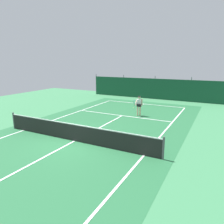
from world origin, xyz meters
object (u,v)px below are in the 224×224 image
at_px(tennis_player, 139,104).
at_px(water_bottle, 26,120).
at_px(tennis_net, 74,132).
at_px(parked_car, 159,89).
at_px(tennis_ball_near_player, 133,108).
at_px(tennis_ball_by_sideline, 184,108).
at_px(tennis_ball_midcourt, 113,121).

bearing_deg(tennis_player, water_bottle, 24.71).
bearing_deg(tennis_net, parked_car, 90.71).
xyz_separation_m(parked_car, water_bottle, (-5.43, -16.99, -0.72)).
bearing_deg(tennis_net, tennis_ball_near_player, 91.57).
xyz_separation_m(tennis_ball_near_player, tennis_ball_by_sideline, (4.31, 2.35, 0.00)).
bearing_deg(tennis_ball_by_sideline, tennis_ball_midcourt, -118.38).
height_order(tennis_net, tennis_player, tennis_player).
height_order(tennis_net, parked_car, parked_car).
distance_m(tennis_net, parked_car, 18.47).
bearing_deg(tennis_player, parked_car, -97.15).
height_order(tennis_player, tennis_ball_by_sideline, tennis_player).
bearing_deg(parked_car, water_bottle, -101.94).
height_order(tennis_player, tennis_ball_midcourt, tennis_player).
bearing_deg(tennis_ball_midcourt, tennis_player, 65.60).
height_order(tennis_ball_by_sideline, water_bottle, water_bottle).
bearing_deg(tennis_ball_near_player, tennis_player, -59.68).
bearing_deg(tennis_player, tennis_net, 65.99).
distance_m(tennis_net, tennis_ball_midcourt, 4.57).
relative_size(tennis_ball_near_player, tennis_ball_midcourt, 1.00).
height_order(tennis_ball_near_player, tennis_ball_by_sideline, same).
bearing_deg(tennis_net, tennis_player, 80.29).
height_order(tennis_ball_midcourt, tennis_ball_by_sideline, same).
xyz_separation_m(tennis_net, tennis_ball_by_sideline, (4.05, 11.90, -0.48)).
xyz_separation_m(tennis_ball_midcourt, tennis_ball_by_sideline, (3.97, 7.35, 0.00)).
bearing_deg(tennis_ball_near_player, water_bottle, -123.78).
bearing_deg(parked_car, tennis_net, -83.50).
distance_m(tennis_ball_near_player, water_bottle, 9.71).
relative_size(tennis_net, tennis_player, 6.17).
distance_m(tennis_net, tennis_player, 7.15).
xyz_separation_m(tennis_net, tennis_ball_midcourt, (0.07, 4.54, -0.48)).
height_order(tennis_player, parked_car, parked_car).
relative_size(tennis_player, tennis_ball_near_player, 24.85).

